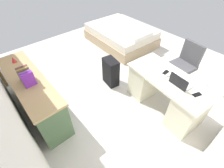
# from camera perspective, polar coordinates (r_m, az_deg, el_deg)

# --- Properties ---
(ground_plane) EXTENTS (5.59, 5.59, 0.00)m
(ground_plane) POSITION_cam_1_polar(r_m,az_deg,el_deg) (3.86, 2.17, 3.34)
(ground_plane) COLOR beige
(desk) EXTENTS (1.50, 0.80, 0.73)m
(desk) POSITION_cam_1_polar(r_m,az_deg,el_deg) (3.06, 18.31, -2.85)
(desk) COLOR beige
(desk) RESTS_ON ground_plane
(office_chair) EXTENTS (0.52, 0.52, 0.94)m
(office_chair) POSITION_cam_1_polar(r_m,az_deg,el_deg) (3.71, 23.73, 5.49)
(office_chair) COLOR black
(office_chair) RESTS_ON ground_plane
(credenza) EXTENTS (1.80, 0.48, 0.79)m
(credenza) POSITION_cam_1_polar(r_m,az_deg,el_deg) (3.14, -25.68, -3.58)
(credenza) COLOR #4C6B47
(credenza) RESTS_ON ground_plane
(bed) EXTENTS (1.95, 1.46, 0.58)m
(bed) POSITION_cam_1_polar(r_m,az_deg,el_deg) (5.03, 3.22, 16.82)
(bed) COLOR tan
(bed) RESTS_ON ground_plane
(suitcase_black) EXTENTS (0.39, 0.27, 0.61)m
(suitcase_black) POSITION_cam_1_polar(r_m,az_deg,el_deg) (3.45, -0.44, 4.26)
(suitcase_black) COLOR black
(suitcase_black) RESTS_ON ground_plane
(laptop) EXTENTS (0.33, 0.25, 0.21)m
(laptop) POSITION_cam_1_polar(r_m,az_deg,el_deg) (2.71, 22.82, 0.31)
(laptop) COLOR #B7B7BC
(laptop) RESTS_ON desk
(computer_mouse) EXTENTS (0.07, 0.11, 0.03)m
(computer_mouse) POSITION_cam_1_polar(r_m,az_deg,el_deg) (2.86, 19.16, 3.05)
(computer_mouse) COLOR white
(computer_mouse) RESTS_ON desk
(cell_phone_near_laptop) EXTENTS (0.11, 0.15, 0.01)m
(cell_phone_near_laptop) POSITION_cam_1_polar(r_m,az_deg,el_deg) (2.70, 27.84, -3.34)
(cell_phone_near_laptop) COLOR black
(cell_phone_near_laptop) RESTS_ON desk
(cell_phone_by_mouse) EXTENTS (0.08, 0.14, 0.01)m
(cell_phone_by_mouse) POSITION_cam_1_polar(r_m,az_deg,el_deg) (2.92, 18.46, 3.95)
(cell_phone_by_mouse) COLOR black
(cell_phone_by_mouse) RESTS_ON desk
(book_row) EXTENTS (0.27, 0.17, 0.24)m
(book_row) POSITION_cam_1_polar(r_m,az_deg,el_deg) (2.75, -28.05, 2.39)
(book_row) COLOR purple
(book_row) RESTS_ON credenza
(figurine_small) EXTENTS (0.08, 0.08, 0.11)m
(figurine_small) POSITION_cam_1_polar(r_m,az_deg,el_deg) (3.36, -31.51, 7.36)
(figurine_small) COLOR red
(figurine_small) RESTS_ON credenza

